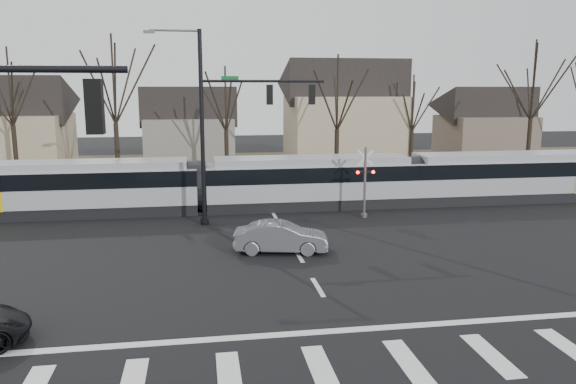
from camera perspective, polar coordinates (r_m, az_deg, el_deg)
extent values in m
plane|color=black|center=(19.23, 4.32, -11.66)|extent=(140.00, 140.00, 0.00)
cube|color=#38331E|center=(50.01, -4.16, 2.17)|extent=(140.00, 28.00, 0.01)
cube|color=silver|center=(15.26, -15.52, -18.24)|extent=(0.60, 2.60, 0.01)
cube|color=silver|center=(15.17, -6.00, -18.08)|extent=(0.60, 2.60, 0.01)
cube|color=silver|center=(15.45, 3.36, -17.47)|extent=(0.60, 2.60, 0.01)
cube|color=silver|center=(16.09, 12.10, -16.50)|extent=(0.60, 2.60, 0.01)
cube|color=silver|center=(17.04, 19.93, -15.31)|extent=(0.60, 2.60, 0.01)
cube|color=silver|center=(18.26, 26.74, -14.04)|extent=(0.60, 2.60, 0.01)
cube|color=silver|center=(17.62, 5.70, -13.80)|extent=(28.00, 0.35, 0.01)
cube|color=silver|center=(21.05, 3.05, -9.63)|extent=(0.18, 2.00, 0.01)
cube|color=silver|center=(24.77, 1.10, -6.48)|extent=(0.18, 2.00, 0.01)
cube|color=silver|center=(28.56, -0.32, -4.17)|extent=(0.18, 2.00, 0.01)
cube|color=silver|center=(32.41, -1.39, -2.39)|extent=(0.18, 2.00, 0.01)
cube|color=silver|center=(36.29, -2.24, -1.00)|extent=(0.18, 2.00, 0.01)
cube|color=silver|center=(40.19, -2.92, 0.13)|extent=(0.18, 2.00, 0.01)
cube|color=silver|center=(44.11, -3.48, 1.06)|extent=(0.18, 2.00, 0.01)
cube|color=silver|center=(48.04, -3.95, 1.83)|extent=(0.18, 2.00, 0.01)
cube|color=#59595E|center=(33.47, -1.65, -1.94)|extent=(90.00, 0.12, 0.06)
cube|color=#59595E|center=(34.82, -1.94, -1.44)|extent=(90.00, 0.12, 0.06)
cube|color=gray|center=(34.53, -20.79, 0.34)|extent=(13.85, 2.98, 3.11)
cube|color=black|center=(34.43, -20.86, 1.37)|extent=(13.87, 3.03, 0.91)
cube|color=gray|center=(34.46, 2.37, 1.01)|extent=(12.79, 2.98, 3.11)
cube|color=black|center=(34.36, 2.38, 2.04)|extent=(12.81, 3.03, 0.91)
cube|color=gray|center=(39.31, 21.78, 1.44)|extent=(13.85, 2.98, 3.11)
cube|color=black|center=(39.22, 21.84, 2.35)|extent=(13.87, 3.03, 0.91)
imported|color=#595B62|center=(25.14, -0.72, -4.60)|extent=(2.92, 4.69, 1.38)
cube|color=black|center=(11.48, -19.06, 8.20)|extent=(0.32, 0.32, 1.05)
sphere|color=#FF0C07|center=(11.47, -19.16, 9.84)|extent=(0.22, 0.22, 0.22)
cylinder|color=black|center=(29.89, -8.72, 6.28)|extent=(0.22, 0.22, 10.20)
cylinder|color=black|center=(30.64, -8.46, -2.99)|extent=(0.44, 0.44, 0.30)
cylinder|color=black|center=(30.01, -2.52, 11.19)|extent=(6.50, 0.14, 0.14)
cube|color=#0C5926|center=(29.86, -5.92, 11.43)|extent=(0.90, 0.03, 0.22)
cube|color=black|center=(30.05, -1.88, 9.85)|extent=(0.32, 0.32, 1.05)
sphere|color=#FF0C07|center=(30.04, -1.88, 10.48)|extent=(0.22, 0.22, 0.22)
cube|color=black|center=(30.42, 2.44, 9.86)|extent=(0.32, 0.32, 1.05)
sphere|color=#FF0C07|center=(30.41, 2.44, 10.48)|extent=(0.22, 0.22, 0.22)
cube|color=#59595B|center=(30.02, -13.94, 15.52)|extent=(0.55, 0.22, 0.14)
cylinder|color=#59595B|center=(31.92, 7.81, 0.96)|extent=(0.14, 0.14, 4.00)
cylinder|color=#59595B|center=(32.28, 7.73, -2.37)|extent=(0.36, 0.36, 0.20)
cube|color=silver|center=(31.72, 7.88, 3.46)|extent=(0.95, 0.04, 0.95)
cube|color=silver|center=(31.72, 7.88, 3.46)|extent=(0.95, 0.04, 0.95)
cube|color=black|center=(31.82, 7.84, 2.03)|extent=(1.00, 0.10, 0.12)
sphere|color=#FF0C07|center=(31.62, 7.10, 1.99)|extent=(0.18, 0.18, 0.18)
sphere|color=#FF0C07|center=(31.88, 8.66, 2.02)|extent=(0.18, 0.18, 0.18)
cube|color=tan|center=(53.90, -26.16, 4.40)|extent=(9.00, 8.00, 5.00)
cube|color=slate|center=(53.55, -9.92, 5.02)|extent=(8.00, 7.00, 4.50)
cube|color=tan|center=(52.16, 5.65, 6.08)|extent=(10.00, 8.00, 6.50)
cube|color=brown|center=(59.63, 19.27, 5.13)|extent=(8.00, 7.00, 4.50)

